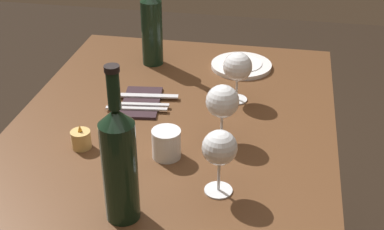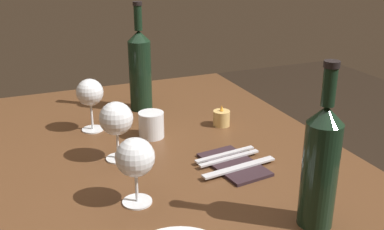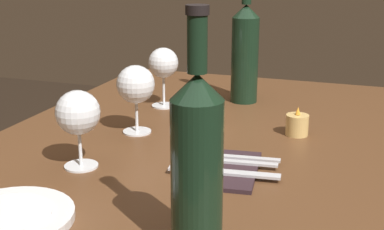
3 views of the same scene
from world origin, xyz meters
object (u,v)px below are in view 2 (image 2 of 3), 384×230
object	(u,v)px
wine_glass_centre	(116,120)
folded_napkin	(234,164)
wine_glass_left	(90,93)
wine_bottle	(140,69)
fork_outer	(225,154)
table_knife	(239,167)
fork_inner	(229,158)
wine_glass_right	(135,159)
wine_bottle_second	(321,164)
votive_candle	(221,119)
water_tumbler	(151,126)

from	to	relation	value
wine_glass_centre	folded_napkin	world-z (taller)	wine_glass_centre
wine_glass_left	wine_bottle	xyz separation A→B (m)	(-0.12, 0.19, 0.02)
fork_outer	table_knife	xyz separation A→B (m)	(0.08, 0.00, 0.00)
wine_glass_left	fork_outer	size ratio (longest dim) A/B	0.89
wine_glass_centre	wine_bottle	bearing A→B (deg)	154.12
folded_napkin	fork_inner	xyz separation A→B (m)	(-0.02, 0.00, 0.01)
wine_glass_right	fork_inner	bearing A→B (deg)	109.59
wine_bottle	fork_outer	xyz separation A→B (m)	(0.45, 0.10, -0.13)
wine_bottle_second	wine_bottle	bearing A→B (deg)	-170.55
wine_glass_centre	votive_candle	xyz separation A→B (m)	(-0.10, 0.35, -0.09)
wine_bottle	votive_candle	world-z (taller)	wine_bottle
wine_bottle_second	water_tumbler	world-z (taller)	wine_bottle_second
votive_candle	wine_glass_right	bearing A→B (deg)	-47.96
fork_inner	wine_glass_left	bearing A→B (deg)	-140.65
wine_glass_centre	votive_candle	bearing A→B (deg)	106.47
votive_candle	fork_outer	xyz separation A→B (m)	(0.21, -0.09, -0.01)
water_tumbler	votive_candle	xyz separation A→B (m)	(-0.00, 0.23, -0.01)
wine_bottle	votive_candle	size ratio (longest dim) A/B	5.37
fork_outer	table_knife	size ratio (longest dim) A/B	0.86
votive_candle	table_knife	distance (m)	0.30
wine_glass_centre	wine_bottle_second	bearing A→B (deg)	34.07
fork_outer	votive_candle	bearing A→B (deg)	156.48
votive_candle	table_knife	world-z (taller)	votive_candle
wine_bottle	fork_inner	world-z (taller)	wine_bottle
fork_outer	table_knife	bearing A→B (deg)	0.00
wine_bottle	wine_glass_left	bearing A→B (deg)	-57.24
fork_outer	table_knife	distance (m)	0.08
wine_bottle	table_knife	bearing A→B (deg)	10.24
wine_glass_left	water_tumbler	bearing A→B (deg)	51.87
wine_glass_right	table_knife	distance (m)	0.30
wine_glass_left	fork_inner	bearing A→B (deg)	39.35
wine_bottle	table_knife	size ratio (longest dim) A/B	1.71
wine_bottle_second	fork_inner	bearing A→B (deg)	-173.54
wine_glass_left	wine_bottle_second	world-z (taller)	wine_bottle_second
folded_napkin	fork_inner	world-z (taller)	fork_inner
wine_glass_left	wine_glass_centre	bearing A→B (deg)	6.22
folded_napkin	table_knife	distance (m)	0.03
wine_bottle	water_tumbler	xyz separation A→B (m)	(0.24, -0.04, -0.11)
water_tumbler	fork_outer	distance (m)	0.25
wine_bottle	folded_napkin	world-z (taller)	wine_bottle
wine_bottle_second	folded_napkin	world-z (taller)	wine_bottle_second
wine_glass_centre	water_tumbler	distance (m)	0.18
table_knife	wine_bottle_second	bearing A→B (deg)	7.82
wine_glass_right	water_tumbler	size ratio (longest dim) A/B	2.02
wine_glass_centre	folded_napkin	distance (m)	0.32
votive_candle	fork_inner	world-z (taller)	votive_candle
folded_napkin	fork_outer	xyz separation A→B (m)	(-0.05, 0.00, 0.01)
wine_glass_right	wine_bottle	bearing A→B (deg)	162.38
water_tumbler	table_knife	distance (m)	0.32
wine_glass_right	fork_outer	size ratio (longest dim) A/B	0.85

